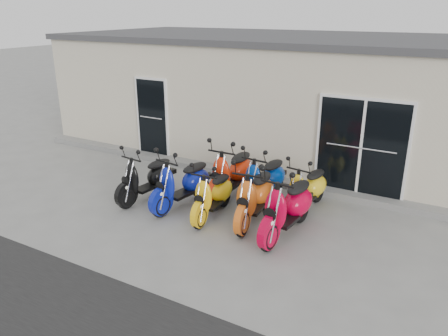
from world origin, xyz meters
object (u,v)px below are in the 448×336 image
at_px(scooter_back_blue, 264,173).
at_px(scooter_back_yellow, 307,183).
at_px(scooter_front_black, 147,172).
at_px(scooter_front_red, 288,199).
at_px(scooter_front_blue, 182,176).
at_px(scooter_back_red, 232,166).
at_px(scooter_front_orange_b, 255,189).
at_px(scooter_front_orange_a, 213,188).

height_order(scooter_back_blue, scooter_back_yellow, scooter_back_blue).
bearing_deg(scooter_front_black, scooter_front_red, 6.87).
bearing_deg(scooter_front_blue, scooter_front_black, -166.77).
distance_m(scooter_front_black, scooter_back_red, 1.91).
relative_size(scooter_front_orange_b, scooter_front_red, 0.96).
height_order(scooter_front_blue, scooter_back_yellow, scooter_front_blue).
distance_m(scooter_front_black, scooter_front_blue, 0.92).
bearing_deg(scooter_front_red, scooter_front_black, -175.35).
distance_m(scooter_front_black, scooter_back_yellow, 3.53).
xyz_separation_m(scooter_front_orange_a, scooter_back_blue, (0.63, 1.13, 0.06)).
bearing_deg(scooter_front_orange_b, scooter_back_yellow, 48.20).
relative_size(scooter_front_black, scooter_front_orange_a, 1.04).
xyz_separation_m(scooter_front_orange_a, scooter_front_red, (1.63, -0.00, 0.11)).
bearing_deg(scooter_back_red, scooter_back_yellow, 4.63).
bearing_deg(scooter_front_red, scooter_front_blue, -177.21).
bearing_deg(scooter_front_orange_a, scooter_front_blue, 169.30).
height_order(scooter_front_blue, scooter_front_orange_b, scooter_front_orange_b).
relative_size(scooter_front_blue, scooter_front_red, 0.94).
relative_size(scooter_front_black, scooter_front_red, 0.89).
distance_m(scooter_front_blue, scooter_front_red, 2.46).
xyz_separation_m(scooter_front_blue, scooter_back_blue, (1.46, 1.03, -0.00)).
height_order(scooter_front_orange_a, scooter_back_yellow, scooter_back_yellow).
height_order(scooter_front_black, scooter_front_blue, scooter_front_blue).
xyz_separation_m(scooter_front_black, scooter_front_blue, (0.91, 0.07, 0.04)).
distance_m(scooter_front_blue, scooter_front_orange_a, 0.84).
relative_size(scooter_front_orange_b, scooter_back_yellow, 1.11).
bearing_deg(scooter_back_yellow, scooter_back_red, -166.58).
distance_m(scooter_front_black, scooter_front_orange_b, 2.60).
distance_m(scooter_front_orange_b, scooter_back_blue, 0.95).
distance_m(scooter_front_orange_a, scooter_back_blue, 1.30).
height_order(scooter_front_red, scooter_back_blue, scooter_front_red).
distance_m(scooter_front_red, scooter_back_red, 2.07).
bearing_deg(scooter_back_red, scooter_front_orange_b, -41.01).
distance_m(scooter_front_blue, scooter_back_yellow, 2.66).
relative_size(scooter_front_orange_b, scooter_back_red, 0.96).
height_order(scooter_front_orange_b, scooter_back_yellow, scooter_front_orange_b).
distance_m(scooter_front_orange_a, scooter_back_yellow, 1.99).
bearing_deg(scooter_back_red, scooter_front_blue, -125.31).
bearing_deg(scooter_front_orange_a, scooter_back_red, 93.73).
bearing_deg(scooter_back_blue, scooter_back_yellow, 10.40).
bearing_deg(scooter_back_red, scooter_front_black, -146.93).
distance_m(scooter_front_orange_a, scooter_back_red, 1.08).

